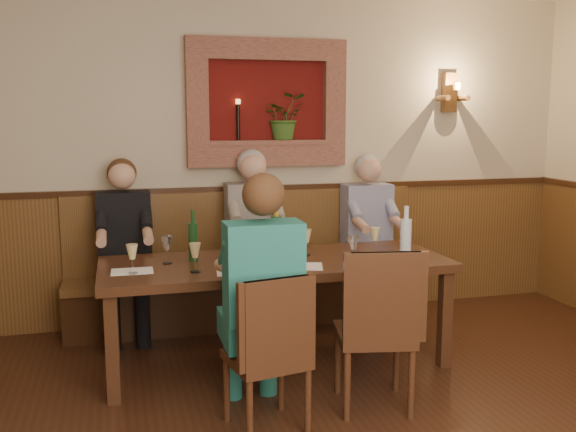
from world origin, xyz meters
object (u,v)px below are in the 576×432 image
at_px(dining_table, 276,271).
at_px(bench, 249,285).
at_px(person_chair_front, 260,318).
at_px(wine_bottle_green_a, 276,237).
at_px(chair_near_left, 268,385).
at_px(wine_bottle_green_b, 193,241).
at_px(person_bench_left, 126,265).
at_px(chair_near_right, 374,361).
at_px(water_bottle, 406,241).
at_px(spittoon_bucket, 262,247).
at_px(person_bench_mid, 255,254).
at_px(person_bench_right, 370,251).

relative_size(dining_table, bench, 0.80).
relative_size(person_chair_front, wine_bottle_green_a, 3.63).
relative_size(chair_near_left, wine_bottle_green_a, 2.29).
bearing_deg(wine_bottle_green_b, person_bench_left, 122.26).
relative_size(chair_near_right, person_bench_left, 0.70).
height_order(person_bench_left, wine_bottle_green_b, person_bench_left).
height_order(dining_table, water_bottle, water_bottle).
relative_size(spittoon_bucket, water_bottle, 0.66).
bearing_deg(person_bench_left, person_chair_front, -65.92).
height_order(chair_near_left, person_bench_mid, person_bench_mid).
xyz_separation_m(chair_near_right, wine_bottle_green_a, (-0.39, 0.84, 0.62)).
xyz_separation_m(wine_bottle_green_a, wine_bottle_green_b, (-0.57, 0.10, -0.02)).
relative_size(person_bench_left, person_chair_front, 0.98).
bearing_deg(person_chair_front, chair_near_right, -3.96).
distance_m(bench, chair_near_right, 1.81).
distance_m(dining_table, water_bottle, 0.92).
xyz_separation_m(chair_near_right, person_bench_right, (0.65, 1.66, 0.30)).
relative_size(dining_table, wine_bottle_green_a, 6.03).
height_order(dining_table, bench, bench).
xyz_separation_m(dining_table, chair_near_right, (0.40, -0.82, -0.39)).
relative_size(chair_near_left, person_chair_front, 0.63).
relative_size(person_bench_mid, spittoon_bucket, 5.58).
bearing_deg(chair_near_right, bench, 114.19).
distance_m(chair_near_right, person_chair_front, 0.76).
relative_size(bench, person_bench_left, 2.12).
bearing_deg(person_bench_mid, spittoon_bucket, -99.50).
distance_m(person_bench_mid, wine_bottle_green_b, 0.97).
bearing_deg(wine_bottle_green_a, spittoon_bucket, -128.48).
bearing_deg(wine_bottle_green_a, dining_table, -113.30).
xyz_separation_m(person_bench_left, person_bench_right, (2.06, -0.00, 0.00)).
xyz_separation_m(person_bench_mid, spittoon_bucket, (-0.17, -1.00, 0.27)).
xyz_separation_m(chair_near_left, water_bottle, (1.10, 0.59, 0.65)).
bearing_deg(water_bottle, dining_table, 156.56).
xyz_separation_m(spittoon_bucket, wine_bottle_green_a, (0.15, 0.19, 0.03)).
bearing_deg(wine_bottle_green_b, spittoon_bucket, -34.53).
distance_m(bench, person_bench_left, 1.05).
bearing_deg(chair_near_right, wine_bottle_green_a, 126.33).
bearing_deg(person_bench_right, person_bench_left, 180.00).
bearing_deg(person_bench_mid, person_bench_right, 0.09).
xyz_separation_m(person_bench_mid, person_chair_front, (-0.32, -1.61, -0.01)).
distance_m(person_chair_front, spittoon_bucket, 0.69).
bearing_deg(person_bench_left, dining_table, -39.69).
xyz_separation_m(spittoon_bucket, wine_bottle_green_b, (-0.42, 0.29, 0.01)).
bearing_deg(wine_bottle_green_a, person_bench_right, 38.16).
xyz_separation_m(person_bench_left, wine_bottle_green_a, (1.02, -0.82, 0.33)).
bearing_deg(spittoon_bucket, person_chair_front, -103.69).
xyz_separation_m(bench, person_chair_front, (-0.29, -1.72, 0.27)).
distance_m(dining_table, person_bench_right, 1.35).
height_order(chair_near_right, person_bench_right, person_bench_right).
bearing_deg(spittoon_bucket, bench, 82.85).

